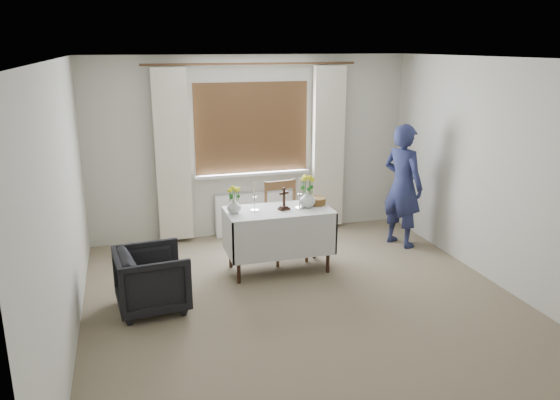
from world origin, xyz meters
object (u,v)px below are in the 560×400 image
Objects in this scene: altar_table at (279,240)px; flower_vase_right at (307,199)px; flower_vase_left at (234,206)px; wooden_cross at (284,199)px; armchair at (152,279)px; wooden_chair at (286,222)px; person at (403,186)px.

altar_table is 0.60m from flower_vase_right.
wooden_cross is at bearing -3.28° from flower_vase_left.
flower_vase_left is 0.84× the size of flower_vase_right.
wooden_cross reaches higher than altar_table.
flower_vase_right is at bearing -11.33° from wooden_cross.
flower_vase_right reaches higher than armchair.
altar_table is at bearing 142.96° from wooden_cross.
altar_table is 6.10× the size of flower_vase_right.
flower_vase_right reaches higher than altar_table.
wooden_chair is 4.86× the size of flower_vase_right.
person reaches higher than flower_vase_right.
flower_vase_right is at bearing 0.70° from altar_table.
wooden_chair is 3.69× the size of wooden_cross.
altar_table is at bearing -73.99° from armchair.
altar_table is 4.63× the size of wooden_cross.
wooden_cross is at bearing 79.14° from person.
wooden_chair is at bearing 68.82° from person.
flower_vase_left is 0.88m from flower_vase_right.
flower_vase_left is (0.98, 0.61, 0.53)m from armchair.
altar_table is 1.63m from armchair.
armchair is at bearing -148.06° from flower_vase_left.
wooden_cross reaches higher than flower_vase_right.
wooden_chair is (0.19, 0.31, 0.11)m from altar_table.
person is at bearing 14.84° from flower_vase_right.
wooden_chair is at bearing 22.62° from flower_vase_left.
flower_vase_left is at bearing -63.76° from armchair.
altar_table is 1.92m from person.
altar_table is 0.70m from flower_vase_left.
armchair is (-1.70, -0.91, -0.17)m from wooden_chair.
wooden_cross is at bearing -75.44° from armchair.
altar_table is at bearing 78.06° from person.
armchair is (-1.51, -0.60, -0.06)m from altar_table.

